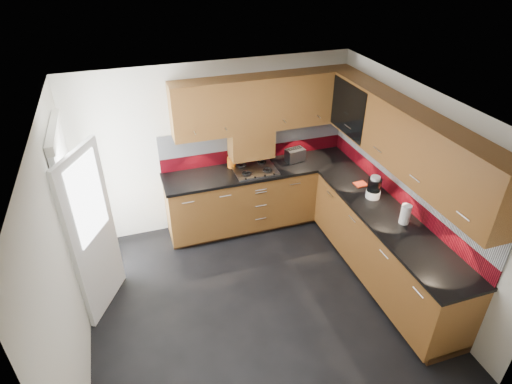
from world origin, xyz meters
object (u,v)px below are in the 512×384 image
object	(u,v)px
gas_hob	(255,169)
toaster	(295,155)
food_processor	(374,188)
utensil_pot	(231,161)

from	to	relation	value
gas_hob	toaster	xyz separation A→B (m)	(0.63, 0.08, 0.08)
food_processor	gas_hob	bearing A→B (deg)	136.31
toaster	utensil_pot	bearing A→B (deg)	173.20
toaster	food_processor	xyz separation A→B (m)	(0.55, -1.21, 0.04)
food_processor	utensil_pot	bearing A→B (deg)	137.89
utensil_pot	gas_hob	bearing A→B (deg)	-34.52
gas_hob	toaster	size ratio (longest dim) A/B	2.02
toaster	food_processor	size ratio (longest dim) A/B	0.98
gas_hob	toaster	world-z (taller)	toaster
gas_hob	toaster	bearing A→B (deg)	7.51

